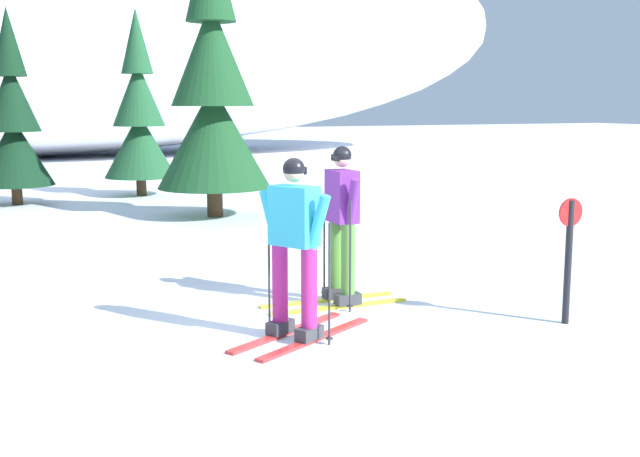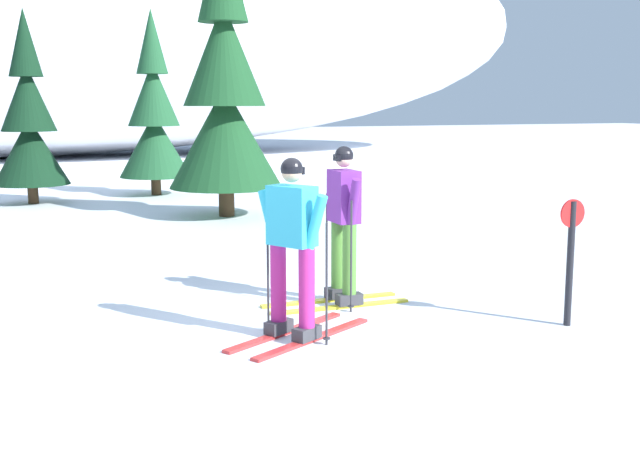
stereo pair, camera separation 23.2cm
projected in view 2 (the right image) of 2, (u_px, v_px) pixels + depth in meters
The scene contains 7 objects.
ground_plane at pixel (277, 332), 7.60m from camera, with size 120.00×120.00×0.00m, color white.
skier_cyan_jacket at pixel (293, 245), 7.23m from camera, with size 1.63×1.19×1.71m.
skier_purple_jacket at pixel (343, 223), 8.51m from camera, with size 1.60×0.78×1.74m.
pine_tree_center_left at pixel (29, 123), 16.97m from camera, with size 1.62×1.62×4.21m.
pine_tree_center_right at pixel (154, 118), 18.58m from camera, with size 1.69×1.69×4.39m.
pine_tree_far_right at pixel (225, 94), 14.97m from camera, with size 2.19×2.19×5.66m.
trail_marker_post at pixel (571, 254), 7.71m from camera, with size 0.28×0.07×1.27m.
Camera 2 is at (-2.36, -6.97, 2.20)m, focal length 43.95 mm.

